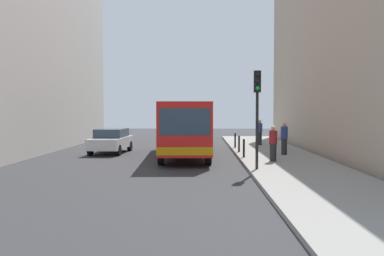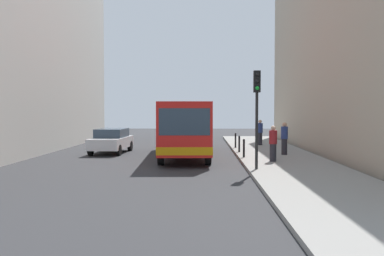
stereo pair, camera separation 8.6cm
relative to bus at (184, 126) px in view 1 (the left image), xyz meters
The scene contains 12 objects.
ground_plane 4.00m from the bus, 94.23° to the right, with size 80.00×80.00×0.00m, color #2D2D30.
sidewalk 6.48m from the bus, 35.02° to the right, with size 4.40×40.00×0.15m, color gray.
building_right 12.17m from the bus, ahead, with size 7.00×32.00×12.76m, color #B2A38C.
bus is the anchor object (origin of this frame).
car_beside_bus 4.88m from the bus, 160.28° to the left, with size 2.05×4.49×1.48m.
traffic_light 7.43m from the bus, 63.33° to the right, with size 0.28×0.33×4.10m.
bollard_near 3.91m from the bus, 31.96° to the right, with size 0.11×0.11×0.95m, color black.
bollard_mid 3.49m from the bus, 16.30° to the left, with size 0.11×0.11×0.95m, color black.
bollard_far 5.11m from the bus, 50.40° to the left, with size 0.11×0.11×0.95m, color black.
pedestrian_near_signal 5.84m from the bus, 40.47° to the right, with size 0.38×0.38×1.72m.
pedestrian_mid_sidewalk 5.61m from the bus, ahead, with size 0.38×0.38×1.79m.
pedestrian_far_sidewalk 7.93m from the bus, 50.09° to the left, with size 0.38×0.38×1.78m.
Camera 1 is at (1.21, -21.21, 2.63)m, focal length 41.01 mm.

